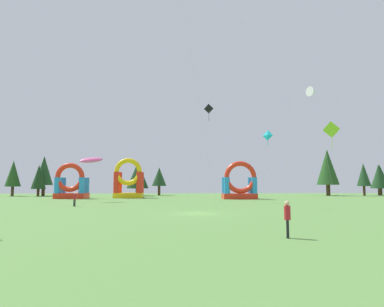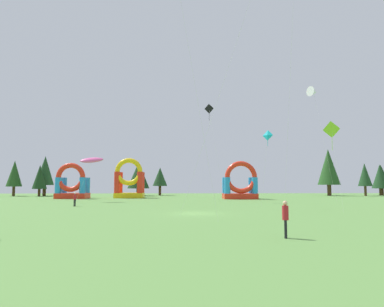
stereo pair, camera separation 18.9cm
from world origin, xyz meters
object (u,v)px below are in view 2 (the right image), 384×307
(inflatable_orange_dome, at_px, (129,183))
(kite_cyan_diamond, at_px, (267,136))
(kite_lime_diamond, at_px, (332,130))
(inflatable_red_slide, at_px, (72,186))
(kite_white_delta, at_px, (313,92))
(person_left_edge, at_px, (285,216))
(person_near_camera, at_px, (75,198))
(kite_pink_parafoil, at_px, (92,160))
(kite_black_diamond, at_px, (209,110))
(inflatable_blue_arch, at_px, (240,186))

(inflatable_orange_dome, bearing_deg, kite_cyan_diamond, -52.99)
(kite_lime_diamond, bearing_deg, inflatable_red_slide, 141.02)
(kite_white_delta, xyz_separation_m, kite_cyan_diamond, (-10.73, -12.78, -8.78))
(person_left_edge, relative_size, person_near_camera, 1.11)
(kite_white_delta, height_order, inflatable_orange_dome, kite_white_delta)
(person_near_camera, distance_m, inflatable_red_slide, 21.59)
(person_near_camera, bearing_deg, kite_pink_parafoil, -65.25)
(kite_pink_parafoil, height_order, person_left_edge, kite_pink_parafoil)
(person_near_camera, bearing_deg, kite_black_diamond, -129.65)
(kite_lime_diamond, bearing_deg, kite_pink_parafoil, 148.23)
(inflatable_red_slide, bearing_deg, kite_white_delta, -14.99)
(kite_pink_parafoil, height_order, inflatable_orange_dome, inflatable_orange_dome)
(person_left_edge, bearing_deg, kite_cyan_diamond, -172.22)
(person_near_camera, height_order, inflatable_blue_arch, inflatable_blue_arch)
(inflatable_orange_dome, bearing_deg, inflatable_blue_arch, -13.81)
(inflatable_blue_arch, distance_m, inflatable_red_slide, 29.88)
(inflatable_red_slide, bearing_deg, kite_cyan_diamond, -38.81)
(kite_black_diamond, bearing_deg, person_near_camera, -150.01)
(person_near_camera, xyz_separation_m, inflatable_orange_dome, (2.96, 22.58, 1.85))
(kite_cyan_diamond, relative_size, inflatable_blue_arch, 1.31)
(kite_white_delta, distance_m, kite_black_diamond, 16.44)
(kite_cyan_diamond, distance_m, inflatable_blue_arch, 21.52)
(kite_lime_diamond, xyz_separation_m, inflatable_red_slide, (-34.54, 27.96, -5.74))
(kite_pink_parafoil, xyz_separation_m, inflatable_orange_dome, (3.74, 12.51, -3.32))
(kite_white_delta, bearing_deg, person_near_camera, -163.56)
(person_left_edge, bearing_deg, inflatable_blue_arch, -166.74)
(kite_pink_parafoil, distance_m, inflatable_red_slide, 12.64)
(kite_lime_diamond, distance_m, inflatable_blue_arch, 26.30)
(kite_lime_diamond, xyz_separation_m, inflatable_orange_dome, (-24.69, 30.12, -5.16))
(kite_lime_diamond, bearing_deg, kite_black_diamond, 122.07)
(inflatable_orange_dome, bearing_deg, kite_white_delta, -23.15)
(person_near_camera, bearing_deg, kite_lime_diamond, -174.89)
(kite_white_delta, relative_size, person_near_camera, 10.60)
(kite_pink_parafoil, distance_m, inflatable_orange_dome, 13.47)
(kite_lime_diamond, height_order, kite_cyan_diamond, kite_lime_diamond)
(inflatable_orange_dome, bearing_deg, kite_pink_parafoil, -106.64)
(kite_pink_parafoil, bearing_deg, kite_black_diamond, -1.15)
(kite_cyan_diamond, relative_size, person_near_camera, 5.14)
(kite_lime_diamond, bearing_deg, inflatable_orange_dome, 129.34)
(kite_lime_diamond, height_order, inflatable_red_slide, kite_lime_diamond)
(kite_cyan_diamond, height_order, inflatable_blue_arch, kite_cyan_diamond)
(kite_black_diamond, height_order, inflatable_blue_arch, kite_black_diamond)
(kite_white_delta, relative_size, kite_pink_parafoil, 2.56)
(kite_cyan_diamond, xyz_separation_m, kite_black_diamond, (-5.44, 12.76, 5.81))
(kite_white_delta, height_order, kite_pink_parafoil, kite_white_delta)
(person_left_edge, bearing_deg, person_near_camera, -122.60)
(kite_black_diamond, relative_size, inflatable_orange_dome, 1.97)
(kite_cyan_diamond, distance_m, person_near_camera, 23.57)
(kite_white_delta, relative_size, inflatable_blue_arch, 2.70)
(kite_pink_parafoil, xyz_separation_m, inflatable_red_slide, (-6.12, 10.35, -3.89))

